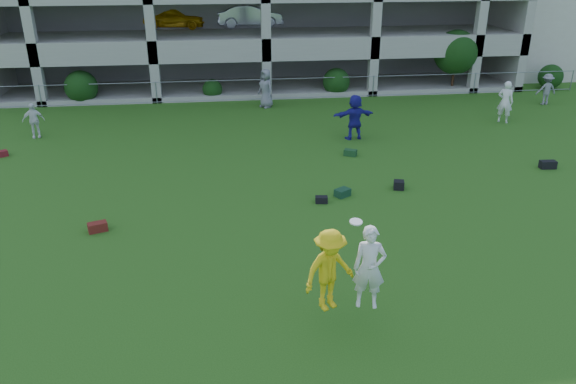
{
  "coord_description": "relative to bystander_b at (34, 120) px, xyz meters",
  "views": [
    {
      "loc": [
        -2.73,
        -11.47,
        7.78
      ],
      "look_at": [
        -0.88,
        3.0,
        1.4
      ],
      "focal_mm": 35.0,
      "sensor_mm": 36.0,
      "label": 1
    }
  ],
  "objects": [
    {
      "name": "crate_d",
      "position": [
        14.25,
        -7.69,
        -0.63
      ],
      "size": [
        0.43,
        0.43,
        0.3
      ],
      "primitive_type": "cube",
      "rotation": [
        0.0,
        0.0,
        -0.26
      ],
      "color": "black",
      "rests_on": "ground"
    },
    {
      "name": "bystander_c",
      "position": [
        10.63,
        3.87,
        0.22
      ],
      "size": [
        1.08,
        1.17,
        2.01
      ],
      "primitive_type": "imported",
      "rotation": [
        0.0,
        0.0,
        -0.97
      ],
      "color": "gray",
      "rests_on": "ground"
    },
    {
      "name": "ground",
      "position": [
        10.84,
        -13.64,
        -0.78
      ],
      "size": [
        100.0,
        100.0,
        0.0
      ],
      "primitive_type": "plane",
      "color": "#235114",
      "rests_on": "ground"
    },
    {
      "name": "bystander_d",
      "position": [
        13.99,
        -1.97,
        0.21
      ],
      "size": [
        1.9,
        0.83,
        1.98
      ],
      "primitive_type": "imported",
      "rotation": [
        0.0,
        0.0,
        3.28
      ],
      "color": "#272097",
      "rests_on": "ground"
    },
    {
      "name": "bystander_b",
      "position": [
        0.0,
        0.0,
        0.0
      ],
      "size": [
        0.97,
        0.57,
        1.56
      ],
      "primitive_type": "imported",
      "rotation": [
        0.0,
        0.0,
        0.23
      ],
      "color": "white",
      "rests_on": "ground"
    },
    {
      "name": "bag_black_e",
      "position": [
        20.52,
        -6.46,
        -0.63
      ],
      "size": [
        0.62,
        0.34,
        0.3
      ],
      "primitive_type": "cube",
      "rotation": [
        0.0,
        0.0,
        -0.06
      ],
      "color": "black",
      "rests_on": "ground"
    },
    {
      "name": "bag_black_b",
      "position": [
        11.35,
        -8.48,
        -0.67
      ],
      "size": [
        0.43,
        0.3,
        0.22
      ],
      "primitive_type": "cube",
      "rotation": [
        0.0,
        0.0,
        -0.13
      ],
      "color": "black",
      "rests_on": "ground"
    },
    {
      "name": "bag_green_c",
      "position": [
        12.16,
        -8.04,
        -0.65
      ],
      "size": [
        0.61,
        0.57,
        0.26
      ],
      "primitive_type": "cube",
      "rotation": [
        0.0,
        0.0,
        0.58
      ],
      "color": "#12331D",
      "rests_on": "ground"
    },
    {
      "name": "bystander_e",
      "position": [
        21.74,
        -0.36,
        0.22
      ],
      "size": [
        0.87,
        0.82,
        2.0
      ],
      "primitive_type": "imported",
      "rotation": [
        0.0,
        0.0,
        2.51
      ],
      "color": "white",
      "rests_on": "ground"
    },
    {
      "name": "fence",
      "position": [
        10.84,
        5.36,
        -0.17
      ],
      "size": [
        36.06,
        0.06,
        1.2
      ],
      "color": "gray",
      "rests_on": "ground"
    },
    {
      "name": "bag_red_f",
      "position": [
        -0.68,
        -2.44,
        -0.66
      ],
      "size": [
        0.53,
        0.48,
        0.24
      ],
      "primitive_type": "cube",
      "rotation": [
        0.0,
        0.0,
        0.59
      ],
      "color": "#5A170F",
      "rests_on": "ground"
    },
    {
      "name": "bag_green_g",
      "position": [
        13.34,
        -4.11,
        -0.65
      ],
      "size": [
        0.58,
        0.5,
        0.25
      ],
      "primitive_type": "cube",
      "rotation": [
        0.0,
        0.0,
        -0.49
      ],
      "color": "#193D16",
      "rests_on": "ground"
    },
    {
      "name": "shrub_row",
      "position": [
        15.43,
        6.06,
        0.73
      ],
      "size": [
        34.38,
        2.52,
        3.5
      ],
      "color": "#163D11",
      "rests_on": "ground"
    },
    {
      "name": "bag_red_a",
      "position": [
        4.36,
        -9.65,
        -0.64
      ],
      "size": [
        0.62,
        0.47,
        0.28
      ],
      "primitive_type": "cube",
      "rotation": [
        0.0,
        0.0,
        0.34
      ],
      "color": "#530E15",
      "rests_on": "ground"
    },
    {
      "name": "bystander_f",
      "position": [
        25.55,
        2.52,
        0.05
      ],
      "size": [
        1.09,
        0.65,
        1.65
      ],
      "primitive_type": "imported",
      "rotation": [
        0.0,
        0.0,
        3.1
      ],
      "color": "gray",
      "rests_on": "ground"
    },
    {
      "name": "frisbee_contest",
      "position": [
        10.54,
        -14.97,
        0.65
      ],
      "size": [
        1.96,
        1.15,
        2.13
      ],
      "color": "yellow",
      "rests_on": "ground"
    }
  ]
}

